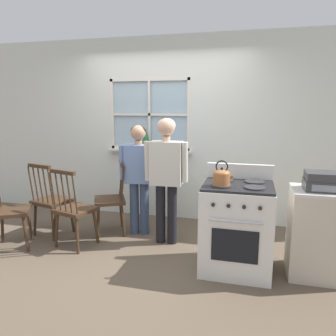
% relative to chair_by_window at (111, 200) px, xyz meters
% --- Properties ---
extents(ground_plane, '(16.00, 16.00, 0.00)m').
position_rel_chair_by_window_xyz_m(ground_plane, '(0.54, -0.55, -0.46)').
color(ground_plane, brown).
extents(wall_back, '(6.40, 0.16, 2.70)m').
position_rel_chair_by_window_xyz_m(wall_back, '(0.55, 0.85, 0.88)').
color(wall_back, silver).
rests_on(wall_back, ground_plane).
extents(chair_by_window, '(0.55, 0.55, 0.98)m').
position_rel_chair_by_window_xyz_m(chair_by_window, '(0.00, 0.00, 0.00)').
color(chair_by_window, '#3D2819').
rests_on(chair_by_window, ground_plane).
extents(chair_near_wall, '(0.51, 0.49, 0.98)m').
position_rel_chair_by_window_xyz_m(chair_near_wall, '(-0.75, -0.26, 0.00)').
color(chair_near_wall, '#3D2819').
rests_on(chair_near_wall, ground_plane).
extents(chair_center_cluster, '(0.51, 0.50, 0.98)m').
position_rel_chair_by_window_xyz_m(chair_center_cluster, '(-0.26, -0.52, 0.00)').
color(chair_center_cluster, '#3D2819').
rests_on(chair_center_cluster, ground_plane).
extents(chair_near_stove, '(0.56, 0.56, 0.98)m').
position_rel_chair_by_window_xyz_m(chair_near_stove, '(-0.98, -0.75, 0.00)').
color(chair_near_stove, '#3D2819').
rests_on(chair_near_stove, ground_plane).
extents(person_elderly_left, '(0.52, 0.27, 1.46)m').
position_rel_chair_by_window_xyz_m(person_elderly_left, '(0.37, 0.07, 0.42)').
color(person_elderly_left, '#384766').
rests_on(person_elderly_left, ground_plane).
extents(person_teen_center, '(0.54, 0.24, 1.56)m').
position_rel_chair_by_window_xyz_m(person_teen_center, '(0.80, -0.13, 0.50)').
color(person_teen_center, black).
rests_on(person_teen_center, ground_plane).
extents(stove, '(0.71, 0.68, 1.08)m').
position_rel_chair_by_window_xyz_m(stove, '(1.69, -0.61, 0.02)').
color(stove, white).
rests_on(stove, ground_plane).
extents(kettle, '(0.21, 0.17, 0.25)m').
position_rel_chair_by_window_xyz_m(kettle, '(1.53, -0.74, 0.57)').
color(kettle, '#A86638').
rests_on(kettle, stove).
extents(potted_plant, '(0.13, 0.12, 0.33)m').
position_rel_chair_by_window_xyz_m(potted_plant, '(0.25, 0.76, 0.71)').
color(potted_plant, '#935B3D').
rests_on(potted_plant, wall_back).
extents(side_counter, '(0.55, 0.50, 0.90)m').
position_rel_chair_by_window_xyz_m(side_counter, '(2.48, -0.53, -0.01)').
color(side_counter, beige).
rests_on(side_counter, ground_plane).
extents(stereo, '(0.34, 0.29, 0.18)m').
position_rel_chair_by_window_xyz_m(stereo, '(2.48, -0.55, 0.53)').
color(stereo, '#38383A').
rests_on(stereo, side_counter).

